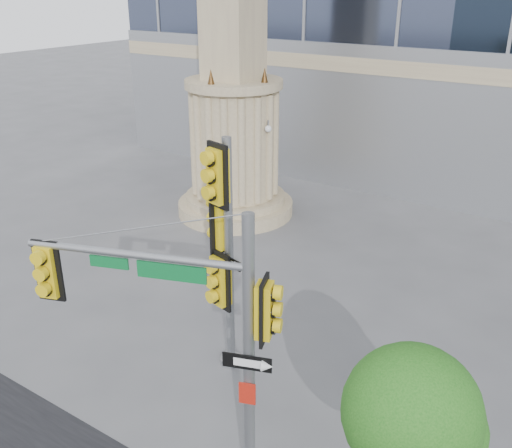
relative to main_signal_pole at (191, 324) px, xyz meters
The scene contains 5 objects.
ground 3.80m from the main_signal_pole, 115.76° to the left, with size 120.00×120.00×0.00m, color #545456.
monument 12.95m from the main_signal_pole, 122.48° to the left, with size 4.40×4.40×16.60m.
main_signal_pole is the anchor object (origin of this frame).
secondary_signal_pole 3.32m from the main_signal_pole, 118.08° to the left, with size 0.95×0.84×5.46m.
street_tree 3.71m from the main_signal_pole, 17.29° to the left, with size 2.18×2.12×3.39m.
Camera 1 is at (6.00, -7.65, 8.34)m, focal length 40.00 mm.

